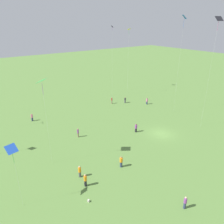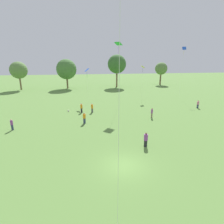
# 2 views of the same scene
# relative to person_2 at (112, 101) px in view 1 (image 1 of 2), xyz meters

# --- Properties ---
(ground_plane) EXTENTS (240.00, 240.00, 0.00)m
(ground_plane) POSITION_rel_person_2_xyz_m (-19.20, 2.10, -0.88)
(ground_plane) COLOR #5B843D
(person_2) EXTENTS (0.44, 0.44, 1.74)m
(person_2) POSITION_rel_person_2_xyz_m (0.00, 0.00, 0.00)
(person_2) COLOR #847056
(person_2) RESTS_ON ground_plane
(person_3) EXTENTS (0.51, 0.51, 1.78)m
(person_3) POSITION_rel_person_2_xyz_m (-15.71, 5.56, -0.01)
(person_3) COLOR #232328
(person_3) RESTS_ON ground_plane
(person_4) EXTENTS (0.56, 0.56, 1.62)m
(person_4) POSITION_rel_person_2_xyz_m (-1.59, -3.25, -0.09)
(person_4) COLOR #4C4C51
(person_4) RESTS_ON ground_plane
(person_5) EXTENTS (0.59, 0.59, 1.69)m
(person_5) POSITION_rel_person_2_xyz_m (1.61, 20.44, -0.05)
(person_5) COLOR #333D5B
(person_5) RESTS_ON ground_plane
(person_6) EXTENTS (0.56, 0.56, 1.82)m
(person_6) POSITION_rel_person_2_xyz_m (-21.11, 20.97, 0.03)
(person_6) COLOR #4C4C51
(person_6) RESTS_ON ground_plane
(person_7) EXTENTS (0.57, 0.57, 1.86)m
(person_7) POSITION_rel_person_2_xyz_m (-23.18, 21.25, 0.05)
(person_7) COLOR #232328
(person_7) RESTS_ON ground_plane
(person_8) EXTENTS (0.44, 0.44, 1.79)m
(person_8) POSITION_rel_person_2_xyz_m (-10.79, 15.75, 0.04)
(person_8) COLOR #847056
(person_8) RESTS_ON ground_plane
(person_9) EXTENTS (0.38, 0.38, 1.71)m
(person_9) POSITION_rel_person_2_xyz_m (-33.31, 13.79, -0.02)
(person_9) COLOR #333D5B
(person_9) RESTS_ON ground_plane
(person_10) EXTENTS (0.45, 0.45, 1.82)m
(person_10) POSITION_rel_person_2_xyz_m (-22.75, 14.88, 0.02)
(person_10) COLOR #333D5B
(person_10) RESTS_ON ground_plane
(person_11) EXTENTS (0.62, 0.62, 1.77)m
(person_11) POSITION_rel_person_2_xyz_m (-5.80, -7.22, -0.01)
(person_11) COLOR #333D5B
(person_11) RESTS_ON ground_plane
(kite_0) EXTENTS (1.38, 1.32, 21.50)m
(kite_0) POSITION_rel_person_2_xyz_m (-13.12, -8.99, 19.24)
(kite_0) COLOR blue
(kite_0) RESTS_ON ground_plane
(kite_2) EXTENTS (1.11, 1.28, 8.18)m
(kite_2) POSITION_rel_person_2_xyz_m (-21.60, 28.95, 6.75)
(kite_2) COLOR blue
(kite_2) RESTS_ON ground_plane
(kite_3) EXTENTS (0.93, 0.99, 18.29)m
(kite_3) POSITION_rel_person_2_xyz_m (7.54, -11.70, 16.07)
(kite_3) COLOR yellow
(kite_3) RESTS_ON ground_plane
(kite_4) EXTENTS (0.73, 0.79, 19.19)m
(kite_4) POSITION_rel_person_2_xyz_m (5.03, -3.82, 16.12)
(kite_4) COLOR black
(kite_4) RESTS_ON ground_plane
(kite_6) EXTENTS (1.75, 1.74, 13.30)m
(kite_6) POSITION_rel_person_2_xyz_m (-15.55, 22.88, 11.81)
(kite_6) COLOR green
(kite_6) RESTS_ON ground_plane
(kite_8) EXTENTS (1.42, 1.54, 21.10)m
(kite_8) POSITION_rel_person_2_xyz_m (-21.75, -7.12, 19.03)
(kite_8) COLOR black
(kite_8) RESTS_ON ground_plane
(picnic_bag_0) EXTENTS (0.32, 0.32, 0.29)m
(picnic_bag_0) POSITION_rel_person_2_xyz_m (-25.81, 22.37, -0.73)
(picnic_bag_0) COLOR beige
(picnic_bag_0) RESTS_ON ground_plane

